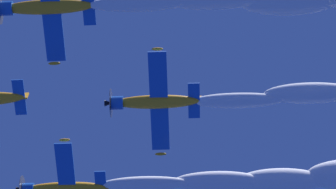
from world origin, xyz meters
name	(u,v)px	position (x,y,z in m)	size (l,w,h in m)	color
airplane_left_wingman	(45,7)	(13.87, 3.38, 59.96)	(9.97, 9.00, 3.06)	orange
airplane_right_wingman	(62,189)	(-3.56, 7.76, 61.91)	(9.99, 8.99, 3.01)	orange
airplane_slot_tail	(153,102)	(7.17, 14.38, 61.27)	(9.96, 8.99, 3.09)	orange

